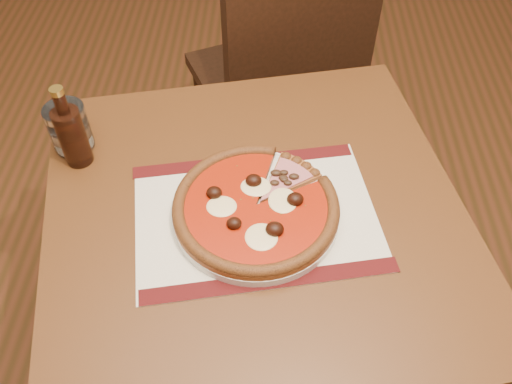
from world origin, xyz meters
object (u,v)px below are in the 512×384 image
table (256,241)px  pizza (256,206)px  bottle (72,134)px  water_glass (69,128)px  chair_far (283,75)px  plate (256,213)px

table → pizza: size_ratio=3.04×
table → pizza: (0.00, -0.02, 0.13)m
pizza → bottle: (-0.37, 0.14, 0.04)m
water_glass → bottle: 0.05m
bottle → water_glass: bearing=117.5°
table → water_glass: (-0.39, 0.16, 0.15)m
chair_far → bottle: size_ratio=5.06×
plate → bottle: bottle is taller
table → plate: 0.11m
table → chair_far: (0.06, 0.71, -0.11)m
pizza → water_glass: bearing=155.4°
chair_far → bottle: chair_far is taller
plate → pizza: size_ratio=1.01×
plate → pizza: pizza is taller
water_glass → bottle: size_ratio=0.55×
pizza → bottle: 0.40m
plate → pizza: (-0.00, -0.00, 0.02)m
plate → bottle: bearing=159.6°
table → pizza: pizza is taller
bottle → pizza: bearing=-20.4°
table → water_glass: size_ratio=9.34×
water_glass → plate: bearing=-24.6°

